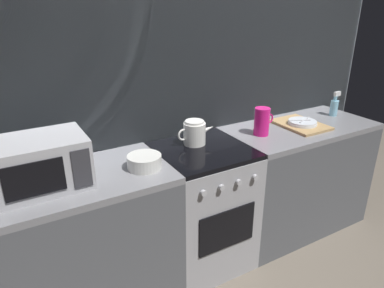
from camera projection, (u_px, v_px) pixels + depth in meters
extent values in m
plane|color=#6B6054|center=(202.00, 258.00, 2.69)|extent=(8.00, 8.00, 0.00)
cube|color=gray|center=(179.00, 93.00, 2.49)|extent=(3.60, 0.05, 2.40)
cube|color=#A8B2BC|center=(181.00, 94.00, 2.47)|extent=(3.58, 0.01, 2.39)
cube|color=#515459|center=(73.00, 251.00, 2.11)|extent=(1.20, 0.60, 0.86)
cube|color=gray|center=(63.00, 185.00, 1.94)|extent=(1.20, 0.60, 0.04)
cube|color=#9E9EA3|center=(202.00, 209.00, 2.53)|extent=(0.60, 0.60, 0.87)
cube|color=black|center=(203.00, 151.00, 2.35)|extent=(0.59, 0.59, 0.03)
cube|color=black|center=(227.00, 229.00, 2.28)|extent=(0.42, 0.01, 0.28)
cylinder|color=#B7B7BC|center=(204.00, 193.00, 2.05)|extent=(0.04, 0.02, 0.04)
cylinder|color=#B7B7BC|center=(222.00, 187.00, 2.11)|extent=(0.04, 0.02, 0.04)
cylinder|color=#B7B7BC|center=(239.00, 182.00, 2.17)|extent=(0.04, 0.02, 0.04)
cylinder|color=#B7B7BC|center=(255.00, 177.00, 2.23)|extent=(0.04, 0.02, 0.04)
cube|color=#515459|center=(295.00, 179.00, 2.95)|extent=(1.20, 0.60, 0.86)
cube|color=gray|center=(301.00, 128.00, 2.77)|extent=(1.20, 0.60, 0.04)
cube|color=#B2B2B7|center=(41.00, 163.00, 1.83)|extent=(0.46, 0.34, 0.27)
cube|color=black|center=(35.00, 179.00, 1.67)|extent=(0.28, 0.01, 0.17)
cube|color=#333338|center=(82.00, 169.00, 1.77)|extent=(0.09, 0.01, 0.21)
cylinder|color=white|center=(194.00, 134.00, 2.39)|extent=(0.15, 0.15, 0.15)
cylinder|color=white|center=(194.00, 122.00, 2.36)|extent=(0.13, 0.13, 0.02)
cone|color=white|center=(208.00, 129.00, 2.44)|extent=(0.10, 0.04, 0.05)
torus|color=white|center=(183.00, 135.00, 2.35)|extent=(0.08, 0.01, 0.08)
cylinder|color=silver|center=(144.00, 162.00, 2.07)|extent=(0.20, 0.20, 0.08)
cylinder|color=#E5197A|center=(262.00, 121.00, 2.55)|extent=(0.11, 0.11, 0.20)
torus|color=#E5197A|center=(269.00, 119.00, 2.58)|extent=(0.08, 0.01, 0.08)
cube|color=tan|center=(300.00, 125.00, 2.76)|extent=(0.30, 0.40, 0.02)
cylinder|color=silver|center=(302.00, 123.00, 2.73)|extent=(0.22, 0.22, 0.01)
cylinder|color=silver|center=(303.00, 122.00, 2.73)|extent=(0.21, 0.21, 0.01)
cylinder|color=silver|center=(305.00, 120.00, 2.73)|extent=(0.16, 0.07, 0.01)
cube|color=silver|center=(300.00, 120.00, 2.72)|extent=(0.16, 0.09, 0.00)
cylinder|color=#8CCCE5|center=(334.00, 108.00, 2.98)|extent=(0.06, 0.06, 0.13)
cylinder|color=#8CCCE5|center=(335.00, 98.00, 2.94)|extent=(0.03, 0.03, 0.04)
cube|color=white|center=(337.00, 94.00, 2.94)|extent=(0.06, 0.02, 0.04)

